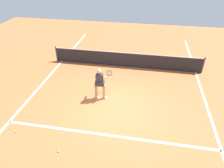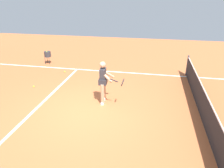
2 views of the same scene
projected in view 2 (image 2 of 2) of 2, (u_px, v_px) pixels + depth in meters
The scene contains 8 objects.
ground_plane at pixel (85, 111), 7.24m from camera, with size 25.61×25.61×0.00m, color #C66638.
service_line_marking at pixel (39, 106), 7.55m from camera, with size 7.99×0.10×0.01m, color white.
sideline_left_marking at pixel (109, 71), 10.83m from camera, with size 0.10×17.70×0.01m, color white.
court_net at pixel (205, 110), 6.38m from camera, with size 8.67×0.08×0.98m.
tennis_player at pixel (104, 81), 7.49m from camera, with size 0.75×0.97×1.55m.
tennis_ball_near at pixel (34, 86), 9.04m from camera, with size 0.07×0.07×0.07m, color #D1E533.
tennis_ball_far at pixel (65, 72), 10.71m from camera, with size 0.07×0.07×0.07m, color #D1E533.
ball_hopper at pixel (48, 54), 11.82m from camera, with size 0.36×0.36×0.74m.
Camera 2 is at (5.98, 2.10, 3.74)m, focal length 33.89 mm.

